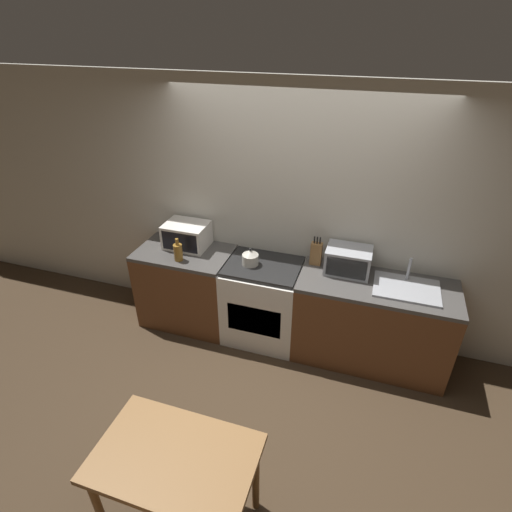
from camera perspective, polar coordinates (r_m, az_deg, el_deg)
ground_plane at (r=3.88m, az=0.50°, el=-19.65°), size 16.00×16.00×0.00m
wall_back at (r=4.00m, az=5.72°, el=5.53°), size 10.00×0.06×2.60m
counter_left_run at (r=4.49m, az=-9.78°, el=-4.30°), size 0.99×0.62×0.90m
counter_right_run at (r=4.10m, az=16.15°, el=-9.11°), size 1.45×0.62×0.90m
stove_range at (r=4.21m, az=0.99°, el=-6.52°), size 0.76×0.62×0.90m
kettle at (r=3.92m, az=-0.82°, el=-0.19°), size 0.16×0.16×0.18m
microwave at (r=4.28m, az=-9.87°, el=2.95°), size 0.45×0.34×0.26m
bottle at (r=4.06m, az=-11.07°, el=0.58°), size 0.09×0.09×0.24m
knife_block at (r=3.95m, az=8.58°, el=0.36°), size 0.11×0.07×0.30m
toaster_oven at (r=3.88m, az=13.02°, el=-0.63°), size 0.42×0.31×0.25m
sink_basin at (r=3.85m, az=20.71°, el=-4.25°), size 0.58×0.42×0.24m
dining_table at (r=2.78m, az=-11.36°, el=-27.39°), size 0.97×0.63×0.76m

